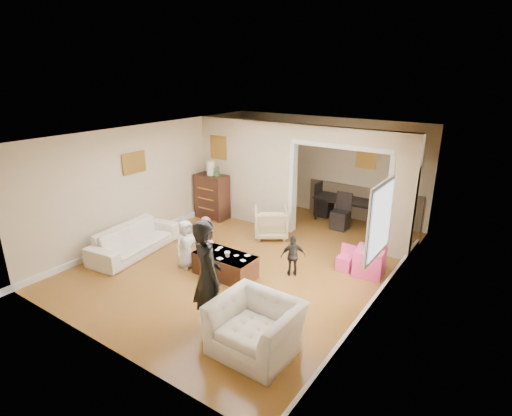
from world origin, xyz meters
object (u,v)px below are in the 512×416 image
Objects in this scene: play_table at (369,262)px; child_kneel_b at (207,239)px; dresser at (212,197)px; armchair_back at (271,222)px; armchair_front at (256,327)px; coffee_cup at (227,254)px; adult_person at (207,277)px; child_toddler at (293,256)px; dining_table at (350,210)px; coffee_table at (225,265)px; table_lamp at (211,168)px; cyan_cup at (365,247)px; sofa at (134,240)px; child_kneel_a at (186,244)px.

child_kneel_b is at bearing -155.84° from play_table.
armchair_back is at bearing -6.10° from dresser.
armchair_front reaches higher than coffee_cup.
child_toddler is at bearing -65.98° from adult_person.
coffee_cup is 0.06× the size of dining_table.
dresser is 4.59m from play_table.
child_kneel_b reaches higher than play_table.
dresser is 0.66× the size of adult_person.
coffee_table is 2.76m from play_table.
child_toddler is at bearing -25.23° from table_lamp.
armchair_back is at bearing 169.06° from play_table.
cyan_cup is at bearing 82.61° from armchair_front.
coffee_table is 2.20× the size of play_table.
table_lamp is 4.50× the size of cyan_cup.
play_table is at bearing 37.96° from coffee_cup.
adult_person reaches higher than armchair_front.
table_lamp is at bearing 0.00° from dresser.
sofa is 3.46m from child_toddler.
coffee_cup is 0.06× the size of adult_person.
cyan_cup is 0.05× the size of dining_table.
dresser is 2.18× the size of play_table.
child_toddler reaches higher than dining_table.
child_kneel_b reaches higher than sofa.
dining_table is 5.63m from adult_person.
child_kneel_a is (1.40, 0.14, 0.19)m from sofa.
table_lamp reaches higher than dining_table.
adult_person is at bearing -92.41° from dining_table.
armchair_back is 2.22m from table_lamp.
armchair_front is 1.42× the size of child_toddler.
child_toddler reaches higher than armchair_back.
dining_table is at bearing 30.18° from dresser.
cyan_cup is at bearing 177.65° from child_toddler.
armchair_front is 0.64× the size of adult_person.
armchair_back is 2.60m from play_table.
play_table is at bearing 35.86° from coffee_table.
armchair_front is 0.99m from adult_person.
armchair_back is 2.14m from coffee_table.
sofa is at bearing -157.00° from cyan_cup.
child_toddler is at bearing 40.10° from coffee_cup.
dresser is 4.93m from adult_person.
adult_person is (-1.38, -3.08, 0.63)m from play_table.
armchair_front reaches higher than play_table.
child_kneel_a reaches higher than armchair_front.
coffee_cup is 0.11× the size of child_kneel_a.
dining_table is 3.40m from child_toddler.
child_toddler is (0.21, -3.39, 0.09)m from dining_table.
sofa reaches higher than coffee_cup.
cyan_cup is 3.11m from child_kneel_b.
sofa is 1.67m from child_kneel_b.
dresser is 2.86m from child_kneel_a.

